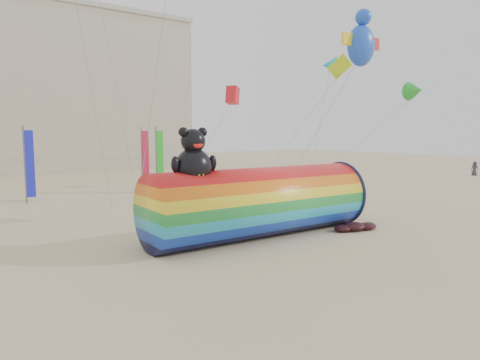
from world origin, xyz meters
TOP-DOWN VIEW (x-y plane):
  - ground at (0.00, 0.00)m, footprint 160.00×160.00m
  - windsock_assembly at (0.29, -0.38)m, footprint 10.82×3.30m
  - kite_handler at (5.15, -0.04)m, footprint 0.81×0.72m
  - fabric_bundle at (4.90, -2.06)m, footprint 2.62×1.35m
  - festival_banners at (-0.72, 16.15)m, footprint 9.99×1.02m
  - flying_kites at (2.65, 4.07)m, footprint 32.14×13.41m

SIDE VIEW (x-z plane):
  - ground at x=0.00m, z-range 0.00..0.00m
  - fabric_bundle at x=4.90m, z-range -0.03..0.37m
  - kite_handler at x=5.15m, z-range 0.00..1.86m
  - windsock_assembly at x=0.29m, z-range -0.84..4.15m
  - festival_banners at x=-0.72m, z-range 0.04..5.24m
  - flying_kites at x=2.65m, z-range 6.66..15.53m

